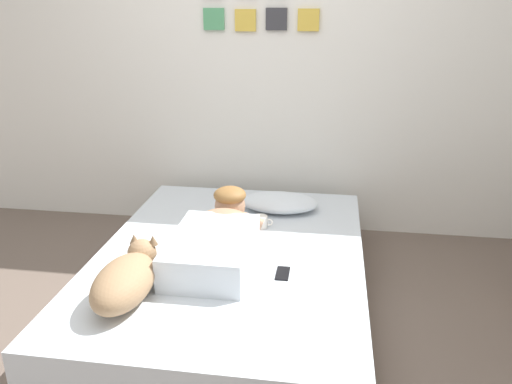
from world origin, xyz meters
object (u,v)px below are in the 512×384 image
at_px(dog, 126,279).
at_px(coffee_cup, 261,222).
at_px(person_lying, 217,237).
at_px(cell_phone, 283,273).
at_px(pillow, 279,202).
at_px(bed, 231,278).

relative_size(dog, coffee_cup, 4.60).
xyz_separation_m(person_lying, cell_phone, (0.38, -0.17, -0.10)).
xyz_separation_m(person_lying, dog, (-0.33, -0.50, -0.00)).
distance_m(pillow, coffee_cup, 0.31).
bearing_deg(person_lying, pillow, 68.75).
relative_size(bed, person_lying, 2.28).
xyz_separation_m(bed, pillow, (0.21, 0.66, 0.22)).
bearing_deg(person_lying, bed, 34.87).
height_order(bed, cell_phone, cell_phone).
height_order(person_lying, cell_phone, person_lying).
bearing_deg(pillow, cell_phone, -82.80).
relative_size(person_lying, cell_phone, 6.57).
height_order(bed, person_lying, person_lying).
bearing_deg(cell_phone, person_lying, 156.18).
relative_size(bed, coffee_cup, 16.75).
distance_m(dog, coffee_cup, 1.04).
bearing_deg(coffee_cup, bed, -109.15).
bearing_deg(dog, coffee_cup, 60.31).
bearing_deg(pillow, coffee_cup, -105.97).
xyz_separation_m(coffee_cup, cell_phone, (0.20, -0.57, -0.03)).
relative_size(pillow, person_lying, 0.57).
height_order(pillow, person_lying, person_lying).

